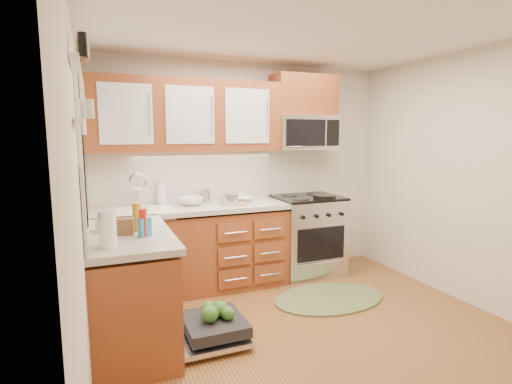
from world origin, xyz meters
name	(u,v)px	position (x,y,z in m)	size (l,w,h in m)	color
floor	(320,338)	(0.00, 0.00, 0.00)	(3.50, 3.50, 0.00)	brown
ceiling	(327,23)	(0.00, 0.00, 2.50)	(3.50, 3.50, 0.00)	white
wall_back	(245,171)	(0.00, 1.75, 1.25)	(3.50, 0.04, 2.50)	beige
wall_left	(81,204)	(-1.75, 0.00, 1.25)	(0.04, 3.50, 2.50)	beige
wall_right	(482,180)	(1.75, 0.00, 1.25)	(0.04, 3.50, 2.50)	beige
base_cabinet_back	(192,252)	(-0.73, 1.45, 0.42)	(2.05, 0.60, 0.85)	brown
base_cabinet_left	(130,293)	(-1.45, 0.52, 0.42)	(0.60, 1.25, 0.85)	brown
countertop_back	(191,209)	(-0.72, 1.44, 0.90)	(2.07, 0.64, 0.05)	#9E9A90
countertop_left	(128,235)	(-1.44, 0.53, 0.90)	(0.64, 1.27, 0.05)	#9E9A90
backsplash_back	(185,177)	(-0.73, 1.74, 1.21)	(2.05, 0.02, 0.57)	beige
backsplash_left	(85,198)	(-1.74, 0.52, 1.21)	(0.02, 1.25, 0.57)	beige
upper_cabinets	(186,116)	(-0.73, 1.57, 1.88)	(2.05, 0.35, 0.75)	brown
cabinet_over_mw	(304,96)	(0.68, 1.57, 2.13)	(0.76, 0.35, 0.47)	brown
range	(307,235)	(0.68, 1.43, 0.47)	(0.76, 0.64, 0.95)	silver
microwave	(304,133)	(0.68, 1.55, 1.70)	(0.76, 0.38, 0.40)	silver
sink	(141,222)	(-1.25, 1.42, 0.80)	(0.62, 0.50, 0.26)	white
dishwasher	(209,330)	(-0.86, 0.30, 0.10)	(0.70, 0.60, 0.20)	silver
window	(82,153)	(-1.74, 0.50, 1.55)	(0.03, 1.05, 1.05)	white
window_blind	(83,106)	(-1.71, 0.50, 1.88)	(0.02, 0.96, 0.40)	white
shelf_upper	(76,62)	(-1.72, -0.35, 2.05)	(0.04, 0.40, 0.03)	white
shelf_lower	(80,121)	(-1.72, -0.35, 1.75)	(0.04, 0.40, 0.03)	white
rug	(330,298)	(0.51, 0.65, 0.01)	(1.19, 0.77, 0.02)	#5B6D3E
skillet	(324,197)	(0.75, 1.18, 0.97)	(0.26, 0.26, 0.05)	black
stock_pot	(229,199)	(-0.31, 1.40, 0.98)	(0.20, 0.20, 0.12)	silver
cutting_board	(233,204)	(-0.28, 1.38, 0.93)	(0.28, 0.18, 0.02)	#AF7850
canister	(206,195)	(-0.51, 1.65, 1.00)	(0.09, 0.09, 0.15)	silver
paper_towel_roll	(108,229)	(-1.60, 0.13, 1.05)	(0.12, 0.12, 0.25)	white
mustard_bottle	(137,217)	(-1.37, 0.53, 1.04)	(0.07, 0.07, 0.23)	gold
red_bottle	(143,223)	(-1.35, 0.32, 1.03)	(0.06, 0.06, 0.21)	#AB1D0E
wooden_box	(125,226)	(-1.46, 0.45, 0.99)	(0.12, 0.09, 0.12)	brown
blue_carton	(145,227)	(-1.34, 0.33, 1.00)	(0.09, 0.05, 0.14)	#2989BF
bowl_a	(243,199)	(-0.12, 1.51, 0.95)	(0.23, 0.23, 0.06)	#999999
bowl_b	(191,201)	(-0.71, 1.52, 0.97)	(0.27, 0.27, 0.09)	#999999
cup	(240,196)	(-0.09, 1.65, 0.97)	(0.11, 0.11, 0.09)	#999999
soap_bottle_a	(161,191)	(-1.00, 1.68, 1.07)	(0.11, 0.11, 0.29)	#999999
soap_bottle_b	(142,210)	(-1.29, 0.92, 1.02)	(0.09, 0.09, 0.20)	#999999
soap_bottle_c	(103,221)	(-1.62, 0.62, 1.00)	(0.12, 0.12, 0.16)	#999999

